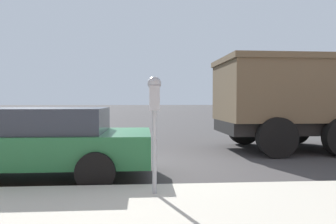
% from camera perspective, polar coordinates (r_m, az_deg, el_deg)
% --- Properties ---
extents(ground_plane, '(220.00, 220.00, 0.00)m').
position_cam_1_polar(ground_plane, '(7.41, -9.84, -9.38)').
color(ground_plane, '#3D3A3A').
extents(parking_meter, '(0.21, 0.19, 1.63)m').
position_cam_1_polar(parking_meter, '(4.53, -2.39, 1.39)').
color(parking_meter, gray).
rests_on(parking_meter, sidewalk).
extents(car_green, '(2.14, 4.68, 1.32)m').
position_cam_1_polar(car_green, '(6.61, -23.47, -4.59)').
color(car_green, '#1E5B33').
rests_on(car_green, ground_plane).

